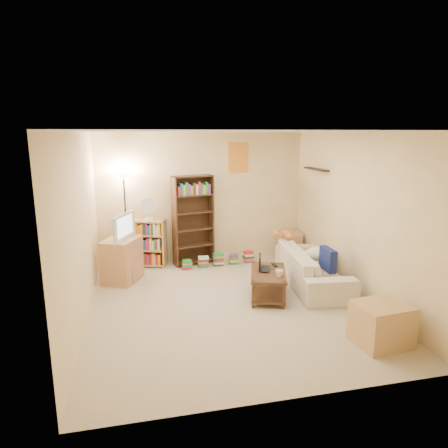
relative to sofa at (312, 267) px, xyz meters
The scene contains 19 objects.
room 2.10m from the sofa, 162.38° to the right, with size 4.50×4.54×2.52m.
sofa is the anchor object (origin of this frame).
navy_pillow 0.52m from the sofa, 84.04° to the right, with size 0.39×0.12×0.35m, color navy.
cream_blanket 0.26m from the sofa, 11.87° to the left, with size 0.54×0.39×0.23m, color silver.
tabby_cat 0.90m from the sofa, 102.04° to the left, with size 0.47×0.21×0.16m.
coffee_table 0.98m from the sofa, 156.96° to the right, with size 0.78×1.05×0.42m.
laptop 0.93m from the sofa, 160.98° to the right, with size 0.32×0.39×0.03m, color black.
laptop_screen 1.06m from the sofa, 165.45° to the right, with size 0.01×0.31×0.21m, color white.
mug 1.05m from the sofa, 142.23° to the right, with size 0.13×0.13×0.11m, color white.
tv_remote 0.73m from the sofa, behind, with size 0.05×0.17×0.02m, color black.
tv_stand 3.22m from the sofa, 164.49° to the left, with size 0.49×0.69×0.74m, color tan.
television 3.29m from the sofa, 164.49° to the left, with size 0.40×0.73×0.43m, color black.
tall_bookshelf 2.40m from the sofa, 139.56° to the left, with size 0.81×0.44×1.71m.
short_bookshelf 3.07m from the sofa, 149.59° to the left, with size 0.75×0.49×0.90m.
desk_fan 3.12m from the sofa, 149.83° to the left, with size 0.32×0.18×0.44m.
floor_lamp 3.58m from the sofa, 152.76° to the left, with size 0.30×0.30×1.79m.
side_table 1.48m from the sofa, 83.41° to the left, with size 0.46×0.46×0.53m, color tan.
end_cabinet 2.01m from the sofa, 90.85° to the right, with size 0.61×0.51×0.51m, color tan.
book_stacks 1.84m from the sofa, 135.45° to the left, with size 1.43×0.27×0.24m.
Camera 1 is at (-1.28, -5.37, 2.47)m, focal length 32.00 mm.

